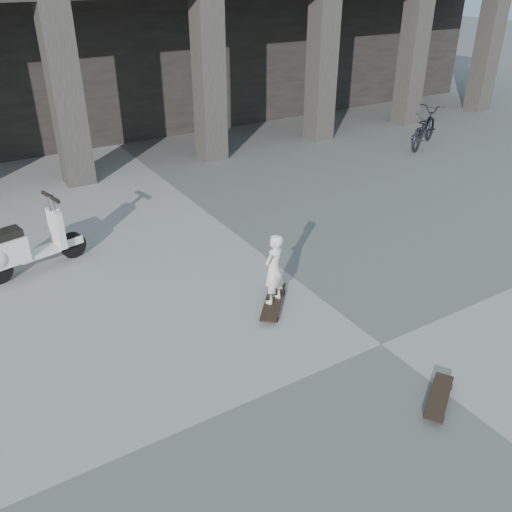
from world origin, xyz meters
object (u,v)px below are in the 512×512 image
longboard (273,302)px  scooter (16,250)px  skateboard_spare (439,397)px  bicycle (424,128)px  child (274,269)px

longboard → scooter: scooter is taller
longboard → scooter: size_ratio=0.55×
skateboard_spare → bicycle: (7.63, 7.50, 0.45)m
longboard → scooter: bearing=87.4°
longboard → skateboard_spare: 2.80m
longboard → child: bearing=-48.4°
skateboard_spare → bicycle: bicycle is taller
scooter → bicycle: bearing=-3.6°
child → scooter: bearing=-67.2°
bicycle → longboard: bearing=92.1°
longboard → scooter: 4.32m
child → bicycle: child is taller
skateboard_spare → bicycle: bearing=12.1°
child → bicycle: size_ratio=0.55×
bicycle → scooter: bearing=70.9°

